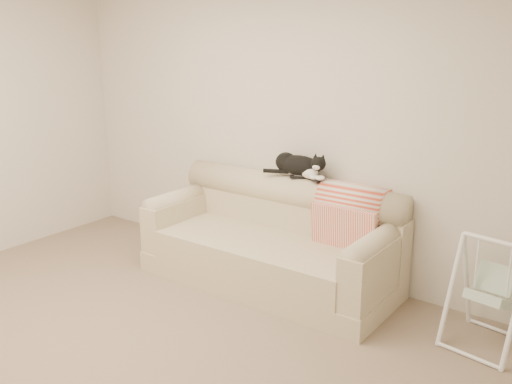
% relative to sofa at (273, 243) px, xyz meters
% --- Properties ---
extents(ground_plane, '(5.00, 5.00, 0.00)m').
position_rel_sofa_xyz_m(ground_plane, '(-0.09, -1.62, -0.35)').
color(ground_plane, '#735D4B').
rests_on(ground_plane, ground).
extents(room_shell, '(5.04, 4.04, 2.60)m').
position_rel_sofa_xyz_m(room_shell, '(-0.09, -1.62, 1.18)').
color(room_shell, beige).
rests_on(room_shell, ground).
extents(sofa, '(2.20, 0.93, 0.90)m').
position_rel_sofa_xyz_m(sofa, '(0.00, 0.00, 0.00)').
color(sofa, tan).
rests_on(sofa, ground).
extents(remote_a, '(0.18, 0.13, 0.03)m').
position_rel_sofa_xyz_m(remote_a, '(0.12, 0.24, 0.56)').
color(remote_a, black).
rests_on(remote_a, sofa).
extents(remote_b, '(0.17, 0.13, 0.02)m').
position_rel_sofa_xyz_m(remote_b, '(0.26, 0.23, 0.56)').
color(remote_b, black).
rests_on(remote_b, sofa).
extents(tuxedo_cat, '(0.58, 0.24, 0.23)m').
position_rel_sofa_xyz_m(tuxedo_cat, '(0.10, 0.25, 0.66)').
color(tuxedo_cat, black).
rests_on(tuxedo_cat, sofa).
extents(throw_blanket, '(0.56, 0.38, 0.58)m').
position_rel_sofa_xyz_m(throw_blanket, '(0.63, 0.23, 0.37)').
color(throw_blanket, red).
rests_on(throw_blanket, sofa).
extents(baby_swing, '(0.55, 0.58, 0.79)m').
position_rel_sofa_xyz_m(baby_swing, '(1.80, -0.01, 0.04)').
color(baby_swing, white).
rests_on(baby_swing, ground).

